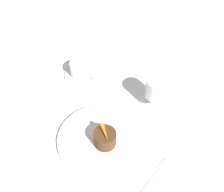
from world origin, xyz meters
name	(u,v)px	position (x,y,z in m)	size (l,w,h in m)	color
ground_plane	(102,130)	(0.00, 0.00, 0.00)	(3.00, 3.00, 0.00)	white
dinner_plate	(101,138)	(0.02, -0.03, 0.01)	(0.26, 0.26, 0.01)	white
saucer	(83,74)	(-0.22, 0.13, 0.01)	(0.13, 0.13, 0.01)	white
coffee_cup	(82,68)	(-0.22, 0.13, 0.04)	(0.11, 0.08, 0.05)	white
spoon	(90,79)	(-0.18, 0.13, 0.01)	(0.07, 0.10, 0.00)	silver
wine_glass	(157,90)	(0.06, 0.19, 0.07)	(0.07, 0.07, 0.11)	silver
fork	(156,176)	(0.21, -0.02, 0.00)	(0.02, 0.17, 0.01)	silver
dessert_cake	(105,138)	(0.04, -0.03, 0.04)	(0.07, 0.07, 0.05)	#4C2D19
carrot_garnish	(105,132)	(0.04, -0.03, 0.07)	(0.06, 0.04, 0.01)	orange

